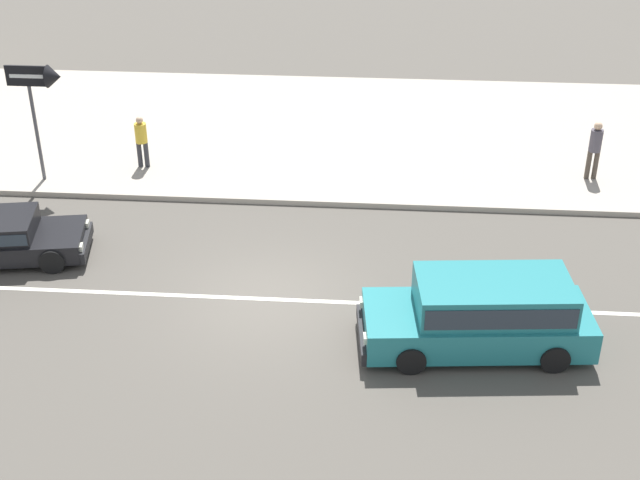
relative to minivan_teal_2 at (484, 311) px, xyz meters
The scene contains 8 objects.
ground_plane 4.95m from the minivan_teal_2, 163.54° to the left, with size 160.00×160.00×0.00m, color #544F47.
lane_centre_stripe 4.95m from the minivan_teal_2, 163.54° to the left, with size 50.40×0.14×0.01m, color silver.
kerb_strip 11.95m from the minivan_teal_2, 113.08° to the left, with size 68.00×10.00×0.15m, color #ADA393.
minivan_teal_2 is the anchor object (origin of this frame).
hatchback_black_3 11.47m from the minivan_teal_2, 166.15° to the left, with size 3.75×2.25×1.10m.
arrow_signboard 13.23m from the minivan_teal_2, 148.80° to the left, with size 1.50×0.62×3.35m.
pedestrian_near_clock 8.81m from the minivan_teal_2, 65.15° to the left, with size 0.34×0.34×1.70m.
pedestrian_by_shop 11.98m from the minivan_teal_2, 139.21° to the left, with size 0.34×0.34×1.54m.
Camera 1 is at (2.47, -16.63, 11.09)m, focal length 50.00 mm.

